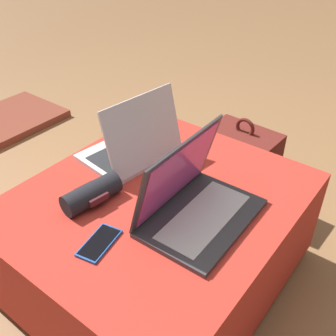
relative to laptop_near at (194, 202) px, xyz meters
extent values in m
plane|color=olive|center=(0.01, 0.15, -0.47)|extent=(14.00, 14.00, 0.00)
cube|color=maroon|center=(0.01, 0.15, -0.45)|extent=(0.91, 0.80, 0.05)
cube|color=#B22D23|center=(0.01, 0.15, -0.24)|extent=(0.95, 0.84, 0.37)
cube|color=#333338|center=(0.00, -0.03, -0.05)|extent=(0.38, 0.27, 0.02)
cube|color=#B2B2B7|center=(0.00, -0.04, -0.04)|extent=(0.34, 0.15, 0.00)
cube|color=#333338|center=(0.00, 0.06, 0.09)|extent=(0.38, 0.08, 0.25)
cube|color=#B23D93|center=(0.00, 0.06, 0.08)|extent=(0.34, 0.07, 0.22)
cube|color=silver|center=(0.13, 0.39, -0.05)|extent=(0.35, 0.30, 0.02)
cube|color=#232328|center=(0.13, 0.40, -0.04)|extent=(0.30, 0.18, 0.00)
cube|color=silver|center=(0.12, 0.30, 0.09)|extent=(0.33, 0.11, 0.25)
cube|color=green|center=(0.12, 0.30, 0.08)|extent=(0.29, 0.10, 0.22)
cube|color=#1E4C9E|center=(-0.26, 0.15, -0.05)|extent=(0.15, 0.10, 0.01)
cube|color=black|center=(-0.26, 0.15, -0.05)|extent=(0.14, 0.09, 0.00)
cube|color=#5B1E19|center=(0.62, 0.15, -0.28)|extent=(0.20, 0.32, 0.38)
cube|color=#4E1A15|center=(0.73, 0.15, -0.36)|extent=(0.08, 0.25, 0.17)
torus|color=#5B1E19|center=(0.62, 0.15, -0.07)|extent=(0.02, 0.09, 0.09)
cylinder|color=black|center=(-0.15, 0.30, -0.02)|extent=(0.20, 0.10, 0.07)
cube|color=#441B20|center=(-0.15, 0.30, -0.02)|extent=(0.08, 0.10, 0.02)
camera|label=1|loc=(-0.78, -0.50, 0.77)|focal=42.00mm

